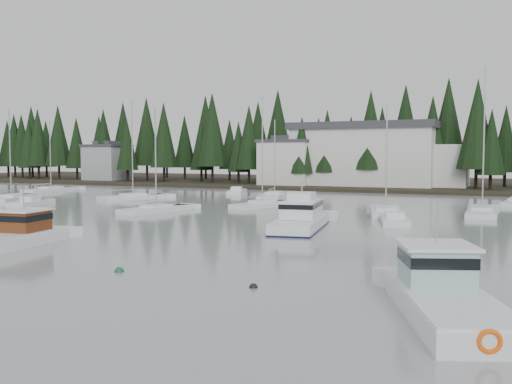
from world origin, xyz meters
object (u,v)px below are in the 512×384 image
runabout_0 (30,204)px  runabout_3 (237,193)px  house_west (288,161)px  runabout_1 (395,222)px  sailboat_2 (11,200)px  sailboat_0 (262,206)px  harbor_inn (376,155)px  sailboat_11 (386,214)px  lobster_boat_teal (445,300)px  sailboat_9 (482,214)px  cabin_cruiser_center (301,220)px  lobster_boat_brown (9,239)px  sailboat_8 (51,191)px  sailboat_3 (156,211)px  sailboat_4 (275,197)px  house_far_west (107,161)px  sailboat_7 (133,198)px

runabout_0 → runabout_3: bearing=-38.6°
house_west → runabout_1: house_west is taller
sailboat_2 → sailboat_0: bearing=-107.7°
harbor_inn → sailboat_11: harbor_inn is taller
sailboat_0 → lobster_boat_teal: bearing=-132.5°
lobster_boat_teal → sailboat_9: 38.25m
harbor_inn → cabin_cruiser_center: size_ratio=2.78×
lobster_boat_brown → sailboat_8: (-38.56, 42.92, -0.44)m
sailboat_2 → sailboat_3: 25.95m
lobster_boat_brown → runabout_1: 29.91m
sailboat_0 → sailboat_4: (-4.39, 13.99, -0.03)m
house_far_west → runabout_1: (70.09, -48.56, -4.27)m
sailboat_3 → runabout_1: bearing=-78.9°
sailboat_2 → runabout_3: 31.23m
sailboat_8 → runabout_1: sailboat_8 is taller
lobster_boat_teal → sailboat_4: size_ratio=0.80×
sailboat_9 → lobster_boat_brown: bearing=140.3°
sailboat_9 → house_far_west: bearing=62.2°
sailboat_0 → sailboat_8: (-41.86, 10.85, -0.02)m
sailboat_0 → runabout_3: size_ratio=1.91×
sailboat_11 → runabout_0: (-39.64, -6.44, 0.08)m
sailboat_3 → runabout_0: (-17.69, 0.36, 0.07)m
sailboat_11 → runabout_1: sailboat_11 is taller
sailboat_7 → runabout_3: 17.16m
house_west → runabout_0: house_west is taller
lobster_boat_teal → sailboat_11: sailboat_11 is taller
sailboat_3 → sailboat_11: (21.96, 6.80, -0.00)m
sailboat_9 → runabout_3: (-35.39, 17.10, 0.05)m
house_far_west → runabout_3: 45.90m
sailboat_8 → sailboat_11: bearing=-106.8°
lobster_boat_brown → cabin_cruiser_center: size_ratio=0.86×
runabout_3 → sailboat_3: bearing=171.7°
cabin_cruiser_center → sailboat_9: size_ratio=0.71×
sailboat_7 → runabout_3: sailboat_7 is taller
sailboat_0 → sailboat_7: bearing=96.0°
sailboat_0 → runabout_3: 22.37m
sailboat_4 → runabout_3: size_ratio=1.61×
runabout_0 → sailboat_7: bearing=-36.6°
sailboat_8 → sailboat_11: (56.25, -13.74, -0.00)m
cabin_cruiser_center → runabout_1: size_ratio=1.87×
sailboat_3 → sailboat_7: size_ratio=0.82×
house_west → harbor_inn: (15.04, 3.34, 1.12)m
sailboat_3 → sailboat_8: bearing=70.3°
sailboat_2 → runabout_1: size_ratio=2.12×
sailboat_7 → sailboat_9: bearing=-67.9°
sailboat_4 → runabout_0: bearing=127.7°
sailboat_7 → sailboat_8: 23.13m
sailboat_2 → sailboat_3: size_ratio=1.08×
cabin_cruiser_center → sailboat_11: (3.91, 13.16, -0.60)m
sailboat_4 → house_west: bearing=6.8°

